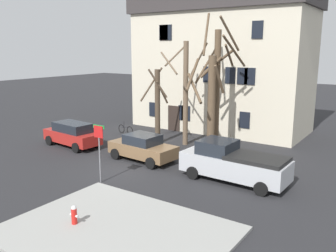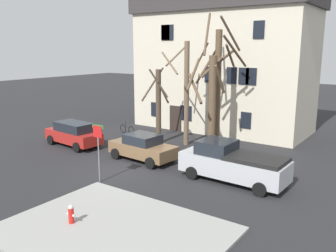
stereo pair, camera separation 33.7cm
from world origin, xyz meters
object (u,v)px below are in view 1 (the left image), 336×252
at_px(building_main, 221,63).
at_px(fire_hydrant, 74,214).
at_px(car_red_wagon, 72,134).
at_px(tree_bare_mid, 185,90).
at_px(car_brown_sedan, 143,147).
at_px(pickup_truck_silver, 233,163).
at_px(tree_bare_near, 157,104).
at_px(bicycle_leaning, 126,130).
at_px(street_sign_pole, 99,143).
at_px(tree_bare_far, 217,83).
at_px(tree_bare_end, 210,99).

xyz_separation_m(building_main, fire_hydrant, (3.37, -19.17, -5.07)).
bearing_deg(car_red_wagon, fire_hydrant, -40.82).
distance_m(building_main, tree_bare_mid, 6.66).
height_order(car_red_wagon, car_brown_sedan, car_red_wagon).
bearing_deg(car_red_wagon, pickup_truck_silver, 0.53).
bearing_deg(tree_bare_near, bicycle_leaning, 167.21).
height_order(car_brown_sedan, bicycle_leaning, car_brown_sedan).
bearing_deg(car_brown_sedan, fire_hydrant, -69.38).
height_order(building_main, tree_bare_near, building_main).
bearing_deg(street_sign_pole, tree_bare_near, 105.27).
xyz_separation_m(tree_bare_near, pickup_truck_silver, (7.68, -3.94, -1.88)).
height_order(car_red_wagon, street_sign_pole, street_sign_pole).
bearing_deg(pickup_truck_silver, bicycle_leaning, 157.31).
bearing_deg(tree_bare_far, fire_hydrant, -87.10).
bearing_deg(car_brown_sedan, building_main, 91.64).
relative_size(building_main, tree_bare_near, 2.72).
distance_m(building_main, pickup_truck_silver, 13.66).
height_order(tree_bare_near, street_sign_pole, tree_bare_near).
bearing_deg(car_brown_sedan, tree_bare_mid, 88.09).
bearing_deg(tree_bare_mid, tree_bare_end, -13.24).
xyz_separation_m(tree_bare_far, fire_hydrant, (0.67, -13.21, -3.97)).
xyz_separation_m(car_red_wagon, pickup_truck_silver, (12.10, 0.11, 0.10)).
bearing_deg(street_sign_pole, tree_bare_far, 78.72).
distance_m(tree_bare_far, car_brown_sedan, 6.71).
height_order(tree_bare_mid, car_red_wagon, tree_bare_mid).
distance_m(building_main, bicycle_leaning, 9.70).
distance_m(tree_bare_mid, tree_bare_end, 2.34).
relative_size(tree_bare_far, pickup_truck_silver, 1.62).
bearing_deg(tree_bare_far, tree_bare_mid, -168.28).
relative_size(tree_bare_end, car_brown_sedan, 1.52).
height_order(building_main, car_brown_sedan, building_main).
height_order(fire_hydrant, street_sign_pole, street_sign_pole).
bearing_deg(tree_bare_far, bicycle_leaning, -176.89).
distance_m(pickup_truck_silver, fire_hydrant, 8.54).
height_order(car_red_wagon, fire_hydrant, car_red_wagon).
xyz_separation_m(tree_bare_far, car_red_wagon, (-8.45, -5.33, -3.59)).
distance_m(tree_bare_mid, car_red_wagon, 8.46).
xyz_separation_m(tree_bare_mid, car_brown_sedan, (-0.15, -4.63, -3.09)).
height_order(building_main, street_sign_pole, building_main).
bearing_deg(bicycle_leaning, building_main, 51.31).
bearing_deg(bicycle_leaning, tree_bare_end, -4.14).
height_order(tree_bare_mid, pickup_truck_silver, tree_bare_mid).
height_order(tree_bare_near, tree_bare_far, tree_bare_far).
xyz_separation_m(tree_bare_end, street_sign_pole, (-1.87, -8.28, -1.43)).
xyz_separation_m(tree_bare_near, fire_hydrant, (4.70, -11.92, -2.36)).
bearing_deg(tree_bare_end, fire_hydrant, -86.98).
xyz_separation_m(building_main, tree_bare_near, (-1.33, -7.25, -2.71)).
relative_size(tree_bare_mid, fire_hydrant, 9.70).
bearing_deg(car_red_wagon, street_sign_pole, -30.81).
distance_m(building_main, tree_bare_far, 6.64).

